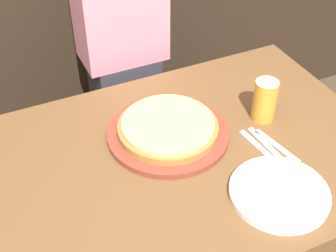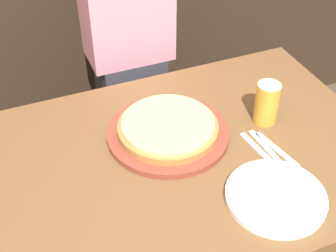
# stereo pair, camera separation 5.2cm
# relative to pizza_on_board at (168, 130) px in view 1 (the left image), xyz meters

# --- Properties ---
(dining_table) EXTENTS (1.18, 0.86, 0.77)m
(dining_table) POSITION_rel_pizza_on_board_xyz_m (0.04, -0.10, -0.41)
(dining_table) COLOR brown
(dining_table) RESTS_ON ground_plane
(pizza_on_board) EXTENTS (0.38, 0.38, 0.06)m
(pizza_on_board) POSITION_rel_pizza_on_board_xyz_m (0.00, 0.00, 0.00)
(pizza_on_board) COLOR brown
(pizza_on_board) RESTS_ON dining_table
(beer_glass) EXTENTS (0.08, 0.08, 0.14)m
(beer_glass) POSITION_rel_pizza_on_board_xyz_m (0.32, -0.05, 0.05)
(beer_glass) COLOR gold
(beer_glass) RESTS_ON dining_table
(dinner_plate) EXTENTS (0.27, 0.27, 0.02)m
(dinner_plate) POSITION_rel_pizza_on_board_xyz_m (0.17, -0.35, -0.02)
(dinner_plate) COLOR white
(dinner_plate) RESTS_ON dining_table
(fork) EXTENTS (0.04, 0.21, 0.00)m
(fork) POSITION_rel_pizza_on_board_xyz_m (0.23, -0.18, -0.02)
(fork) COLOR silver
(fork) RESTS_ON dining_table
(dinner_knife) EXTENTS (0.03, 0.21, 0.00)m
(dinner_knife) POSITION_rel_pizza_on_board_xyz_m (0.25, -0.18, -0.02)
(dinner_knife) COLOR silver
(dinner_knife) RESTS_ON dining_table
(spoon) EXTENTS (0.05, 0.18, 0.00)m
(spoon) POSITION_rel_pizza_on_board_xyz_m (0.28, -0.18, -0.02)
(spoon) COLOR silver
(spoon) RESTS_ON dining_table
(diner_person) EXTENTS (0.32, 0.20, 1.35)m
(diner_person) POSITION_rel_pizza_on_board_xyz_m (0.05, 0.53, -0.12)
(diner_person) COLOR #33333D
(diner_person) RESTS_ON ground_plane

